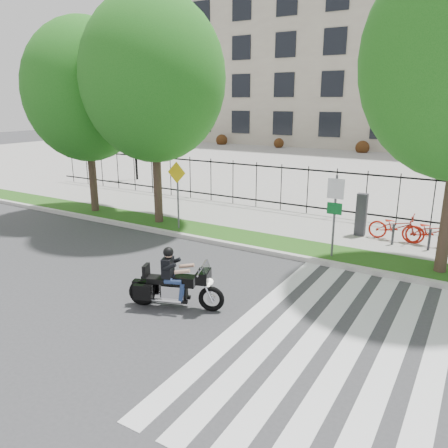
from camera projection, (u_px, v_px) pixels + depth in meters
The scene contains 14 objects.
ground at pixel (174, 297), 10.94m from camera, with size 120.00×120.00×0.00m, color #37373A.
curb at pixel (250, 248), 14.30m from camera, with size 60.00×0.20×0.15m, color #B9B6AE.
grass_verge at pixel (262, 242), 15.00m from camera, with size 60.00×1.50×0.15m, color #1D4912.
sidewalk at pixel (290, 225), 17.06m from camera, with size 60.00×3.50×0.15m, color gray.
plaza at pixel (385, 168), 31.53m from camera, with size 80.00×34.00×0.10m, color gray.
crosswalk_stripes at pixel (370, 352), 8.54m from camera, with size 5.70×8.00×0.01m, color silver, non-canonical shape.
iron_fence at pixel (308, 190), 18.21m from camera, with size 30.00×0.06×2.00m, color black, non-canonical shape.
office_building at pixel (435, 49), 45.24m from camera, with size 60.00×21.90×20.15m.
lamp_post_left at pixel (134, 128), 25.92m from camera, with size 1.06×0.70×4.25m.
street_tree_0 at pixel (86, 91), 17.63m from camera, with size 4.93×4.93×7.82m.
street_tree_1 at pixel (153, 78), 15.76m from camera, with size 5.27×5.27×8.41m.
sign_pole_regulatory at pixel (335, 205), 12.97m from camera, with size 0.50×0.09×2.50m.
sign_pole_warning at pixel (177, 186), 15.88m from camera, with size 0.78×0.09×2.49m.
motorcycle_rider at pixel (175, 284), 10.22m from camera, with size 2.25×1.14×1.81m.
Camera 1 is at (6.26, -7.94, 4.74)m, focal length 35.00 mm.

